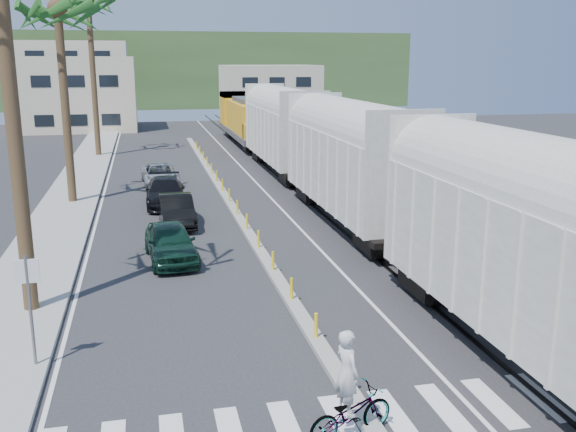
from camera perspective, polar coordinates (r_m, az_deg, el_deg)
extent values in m
plane|color=#28282B|center=(16.35, 4.38, -13.99)|extent=(140.00, 140.00, 0.00)
cube|color=gray|center=(39.76, -18.45, 2.07)|extent=(3.00, 90.00, 0.15)
cube|color=black|center=(43.36, -1.01, 3.63)|extent=(0.12, 100.00, 0.06)
cube|color=black|center=(43.67, 0.85, 3.71)|extent=(0.12, 100.00, 0.06)
cube|color=gray|center=(34.91, -5.23, 1.19)|extent=(0.45, 60.00, 0.15)
cylinder|color=yellow|center=(15.28, 5.54, -14.00)|extent=(0.10, 0.10, 0.70)
cylinder|color=yellow|center=(17.87, 2.51, -9.68)|extent=(0.10, 0.10, 0.70)
cylinder|color=yellow|center=(20.57, 0.32, -6.46)|extent=(0.10, 0.10, 0.70)
cylinder|color=yellow|center=(23.35, -1.34, -3.99)|extent=(0.10, 0.10, 0.70)
cylinder|color=yellow|center=(26.17, -2.64, -2.04)|extent=(0.10, 0.10, 0.70)
cylinder|color=yellow|center=(29.03, -3.68, -0.48)|extent=(0.10, 0.10, 0.70)
cylinder|color=yellow|center=(31.92, -4.53, 0.81)|extent=(0.10, 0.10, 0.70)
cylinder|color=yellow|center=(34.83, -5.24, 1.88)|extent=(0.10, 0.10, 0.70)
cylinder|color=yellow|center=(37.75, -5.84, 2.78)|extent=(0.10, 0.10, 0.70)
cylinder|color=yellow|center=(40.68, -6.36, 3.55)|extent=(0.10, 0.10, 0.70)
cylinder|color=yellow|center=(43.62, -6.81, 4.22)|extent=(0.10, 0.10, 0.70)
cylinder|color=yellow|center=(46.57, -7.20, 4.81)|extent=(0.10, 0.10, 0.70)
cylinder|color=yellow|center=(49.52, -7.54, 5.32)|extent=(0.10, 0.10, 0.70)
cylinder|color=yellow|center=(52.48, -7.85, 5.78)|extent=(0.10, 0.10, 0.70)
cylinder|color=yellow|center=(55.45, -8.13, 6.19)|extent=(0.10, 0.10, 0.70)
cube|color=silver|center=(14.69, 6.76, -17.45)|extent=(14.00, 2.20, 0.01)
cube|color=silver|center=(39.63, -16.00, 2.11)|extent=(0.12, 90.00, 0.01)
cube|color=silver|center=(40.14, -2.63, 2.77)|extent=(0.12, 90.00, 0.01)
cube|color=#B0AEA1|center=(17.03, 21.36, -3.95)|extent=(3.00, 12.88, 3.40)
cylinder|color=#B0AEA1|center=(16.62, 21.86, 1.65)|extent=(2.90, 12.58, 2.90)
cube|color=black|center=(17.78, 20.74, -10.73)|extent=(2.60, 12.88, 1.00)
cube|color=#B0AEA1|center=(30.27, 5.50, 4.32)|extent=(3.00, 12.88, 3.40)
cylinder|color=#B0AEA1|center=(30.04, 5.58, 7.52)|extent=(2.90, 12.58, 2.90)
cube|color=black|center=(30.70, 5.41, 0.27)|extent=(2.60, 12.88, 1.00)
cube|color=#B0AEA1|center=(44.63, -0.52, 7.38)|extent=(3.00, 12.88, 3.40)
cylinder|color=#B0AEA1|center=(44.48, -0.52, 9.56)|extent=(2.90, 12.58, 2.90)
cube|color=black|center=(44.93, -0.51, 4.59)|extent=(2.60, 12.88, 1.00)
cube|color=#4C4C4F|center=(60.46, -3.74, 7.43)|extent=(3.00, 17.00, 0.50)
cube|color=orange|center=(59.32, -3.61, 8.82)|extent=(2.70, 12.24, 2.60)
cube|color=orange|center=(65.98, -4.57, 9.55)|extent=(3.00, 3.74, 3.20)
cube|color=black|center=(60.52, -3.73, 6.87)|extent=(2.60, 13.60, 0.90)
cylinder|color=brown|center=(20.26, -23.15, 6.69)|extent=(0.44, 0.44, 11.00)
cylinder|color=brown|center=(36.13, -19.16, 8.83)|extent=(0.44, 0.44, 10.00)
sphere|color=#19521A|center=(36.13, -19.82, 16.97)|extent=(3.20, 3.20, 3.20)
cylinder|color=brown|center=(53.97, -16.90, 11.41)|extent=(0.44, 0.44, 12.00)
cylinder|color=slate|center=(17.20, -21.89, -8.06)|extent=(0.08, 0.08, 3.00)
cube|color=silver|center=(16.84, -22.22, -4.57)|extent=(0.60, 0.04, 0.60)
cube|color=#C1B999|center=(76.20, -17.97, 10.32)|extent=(12.00, 10.00, 8.00)
cube|color=#C1B999|center=(92.26, -18.43, 11.38)|extent=(14.00, 12.00, 10.00)
cube|color=#C1B999|center=(85.50, -1.67, 10.92)|extent=(12.00, 10.00, 7.00)
cube|color=#385628|center=(113.91, -10.76, 12.63)|extent=(80.00, 20.00, 12.00)
imported|color=#103123|center=(25.21, -10.40, -2.29)|extent=(2.50, 4.68, 1.49)
imported|color=black|center=(30.59, -9.89, 0.49)|extent=(1.81, 4.44, 1.43)
imported|color=black|center=(34.97, -10.85, 2.12)|extent=(2.16, 5.07, 1.46)
imported|color=#B7BABD|center=(41.13, -11.32, 3.67)|extent=(2.67, 4.82, 1.26)
imported|color=#9EA0A5|center=(13.83, 5.59, -17.08)|extent=(1.83, 2.39, 1.05)
imported|color=silver|center=(13.34, 5.26, -13.67)|extent=(0.91, 0.81, 1.83)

